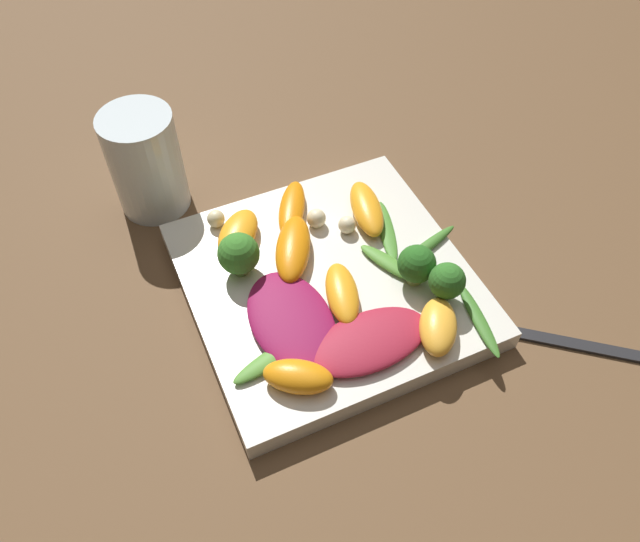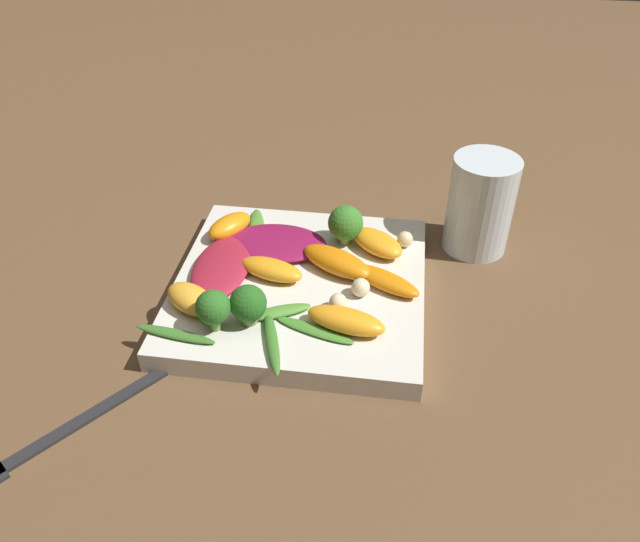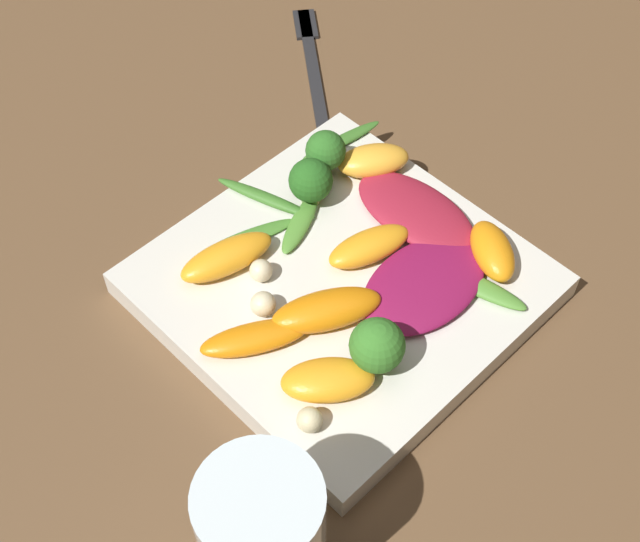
# 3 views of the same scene
# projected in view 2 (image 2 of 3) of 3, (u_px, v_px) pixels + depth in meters

# --- Properties ---
(ground_plane) EXTENTS (2.40, 2.40, 0.00)m
(ground_plane) POSITION_uv_depth(u_px,v_px,m) (301.00, 296.00, 0.64)
(ground_plane) COLOR brown
(plate) EXTENTS (0.25, 0.25, 0.02)m
(plate) POSITION_uv_depth(u_px,v_px,m) (300.00, 288.00, 0.63)
(plate) COLOR silver
(plate) RESTS_ON ground_plane
(drinking_glass) EXTENTS (0.07, 0.07, 0.11)m
(drinking_glass) POSITION_uv_depth(u_px,v_px,m) (480.00, 205.00, 0.68)
(drinking_glass) COLOR silver
(drinking_glass) RESTS_ON ground_plane
(fork) EXTENTS (0.16, 0.13, 0.01)m
(fork) POSITION_uv_depth(u_px,v_px,m) (44.00, 442.00, 0.49)
(fork) COLOR #262628
(fork) RESTS_ON ground_plane
(radicchio_leaf_0) EXTENTS (0.07, 0.11, 0.01)m
(radicchio_leaf_0) POSITION_uv_depth(u_px,v_px,m) (276.00, 243.00, 0.67)
(radicchio_leaf_0) COLOR maroon
(radicchio_leaf_0) RESTS_ON plate
(radicchio_leaf_1) EXTENTS (0.11, 0.06, 0.01)m
(radicchio_leaf_1) POSITION_uv_depth(u_px,v_px,m) (222.00, 265.00, 0.63)
(radicchio_leaf_1) COLOR maroon
(radicchio_leaf_1) RESTS_ON plate
(orange_segment_0) EXTENTS (0.06, 0.08, 0.02)m
(orange_segment_0) POSITION_uv_depth(u_px,v_px,m) (385.00, 279.00, 0.61)
(orange_segment_0) COLOR orange
(orange_segment_0) RESTS_ON plate
(orange_segment_1) EXTENTS (0.04, 0.08, 0.02)m
(orange_segment_1) POSITION_uv_depth(u_px,v_px,m) (346.00, 320.00, 0.56)
(orange_segment_1) COLOR orange
(orange_segment_1) RESTS_ON plate
(orange_segment_2) EXTENTS (0.07, 0.08, 0.02)m
(orange_segment_2) POSITION_uv_depth(u_px,v_px,m) (337.00, 262.00, 0.63)
(orange_segment_2) COLOR orange
(orange_segment_2) RESTS_ON plate
(orange_segment_3) EXTENTS (0.07, 0.07, 0.02)m
(orange_segment_3) POSITION_uv_depth(u_px,v_px,m) (377.00, 243.00, 0.66)
(orange_segment_3) COLOR orange
(orange_segment_3) RESTS_ON plate
(orange_segment_4) EXTENTS (0.04, 0.07, 0.02)m
(orange_segment_4) POSITION_uv_depth(u_px,v_px,m) (272.00, 267.00, 0.63)
(orange_segment_4) COLOR orange
(orange_segment_4) RESTS_ON plate
(orange_segment_5) EXTENTS (0.06, 0.05, 0.02)m
(orange_segment_5) POSITION_uv_depth(u_px,v_px,m) (230.00, 226.00, 0.68)
(orange_segment_5) COLOR orange
(orange_segment_5) RESTS_ON plate
(orange_segment_6) EXTENTS (0.06, 0.07, 0.02)m
(orange_segment_6) POSITION_uv_depth(u_px,v_px,m) (191.00, 299.00, 0.59)
(orange_segment_6) COLOR #FCAD33
(orange_segment_6) RESTS_ON plate
(broccoli_floret_0) EXTENTS (0.03, 0.03, 0.04)m
(broccoli_floret_0) POSITION_uv_depth(u_px,v_px,m) (248.00, 304.00, 0.56)
(broccoli_floret_0) COLOR #7A9E51
(broccoli_floret_0) RESTS_ON plate
(broccoli_floret_1) EXTENTS (0.03, 0.03, 0.04)m
(broccoli_floret_1) POSITION_uv_depth(u_px,v_px,m) (213.00, 308.00, 0.55)
(broccoli_floret_1) COLOR #7A9E51
(broccoli_floret_1) RESTS_ON plate
(broccoli_floret_2) EXTENTS (0.04, 0.04, 0.04)m
(broccoli_floret_2) POSITION_uv_depth(u_px,v_px,m) (346.00, 224.00, 0.66)
(broccoli_floret_2) COLOR #7A9E51
(broccoli_floret_2) RESTS_ON plate
(arugula_sprig_0) EXTENTS (0.02, 0.08, 0.01)m
(arugula_sprig_0) POSITION_uv_depth(u_px,v_px,m) (175.00, 334.00, 0.56)
(arugula_sprig_0) COLOR #3D7528
(arugula_sprig_0) RESTS_ON plate
(arugula_sprig_1) EXTENTS (0.09, 0.04, 0.01)m
(arugula_sprig_1) POSITION_uv_depth(u_px,v_px,m) (272.00, 340.00, 0.55)
(arugula_sprig_1) COLOR #3D7528
(arugula_sprig_1) RESTS_ON plate
(arugula_sprig_2) EXTENTS (0.04, 0.08, 0.00)m
(arugula_sprig_2) POSITION_uv_depth(u_px,v_px,m) (315.00, 330.00, 0.56)
(arugula_sprig_2) COLOR #47842D
(arugula_sprig_2) RESTS_ON plate
(arugula_sprig_3) EXTENTS (0.04, 0.06, 0.01)m
(arugula_sprig_3) POSITION_uv_depth(u_px,v_px,m) (278.00, 312.00, 0.58)
(arugula_sprig_3) COLOR #518E33
(arugula_sprig_3) RESTS_ON plate
(arugula_sprig_4) EXTENTS (0.09, 0.04, 0.01)m
(arugula_sprig_4) POSITION_uv_depth(u_px,v_px,m) (257.00, 230.00, 0.69)
(arugula_sprig_4) COLOR #518E33
(arugula_sprig_4) RESTS_ON plate
(macadamia_nut_0) EXTENTS (0.02, 0.02, 0.02)m
(macadamia_nut_0) POSITION_uv_depth(u_px,v_px,m) (405.00, 239.00, 0.67)
(macadamia_nut_0) COLOR beige
(macadamia_nut_0) RESTS_ON plate
(macadamia_nut_1) EXTENTS (0.02, 0.02, 0.02)m
(macadamia_nut_1) POSITION_uv_depth(u_px,v_px,m) (338.00, 302.00, 0.59)
(macadamia_nut_1) COLOR beige
(macadamia_nut_1) RESTS_ON plate
(macadamia_nut_2) EXTENTS (0.02, 0.02, 0.02)m
(macadamia_nut_2) POSITION_uv_depth(u_px,v_px,m) (361.00, 287.00, 0.60)
(macadamia_nut_2) COLOR beige
(macadamia_nut_2) RESTS_ON plate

